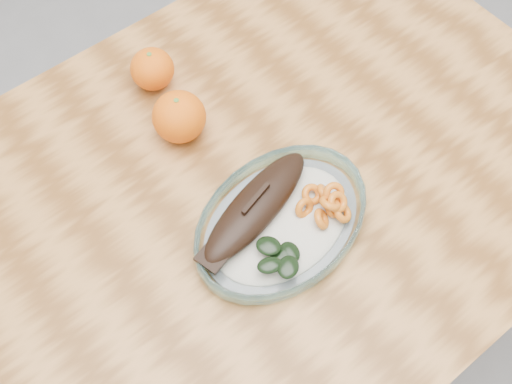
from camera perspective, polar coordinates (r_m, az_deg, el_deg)
ground at (r=1.67m, az=-1.04°, el=-13.24°), size 3.00×3.00×0.00m
dining_table at (r=1.07m, az=-1.59°, el=-2.86°), size 1.20×0.80×0.75m
plated_meal at (r=0.94m, az=2.19°, el=-2.49°), size 0.57×0.57×0.08m
orange_left at (r=1.09m, az=-9.21°, el=10.74°), size 0.07×0.07×0.07m
orange_right at (r=1.02m, az=-6.86°, el=6.66°), size 0.09×0.09×0.09m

